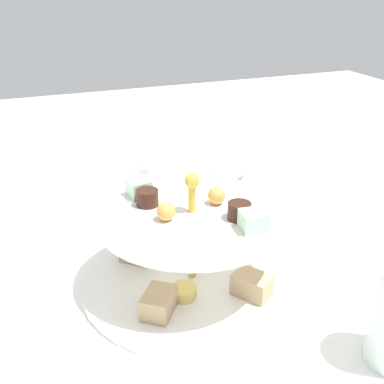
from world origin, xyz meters
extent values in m
plane|color=white|center=(0.00, 0.00, 0.00)|extent=(2.40, 2.40, 0.00)
cylinder|color=white|center=(0.00, 0.00, 0.01)|extent=(0.31, 0.31, 0.01)
cylinder|color=white|center=(0.00, 0.00, 0.11)|extent=(0.25, 0.25, 0.01)
cylinder|color=gold|center=(0.00, 0.00, 0.08)|extent=(0.01, 0.01, 0.16)
sphere|color=gold|center=(0.00, 0.00, 0.16)|extent=(0.02, 0.02, 0.02)
cube|color=tan|center=(-0.07, -0.06, 0.03)|extent=(0.06, 0.06, 0.03)
cube|color=tan|center=(0.06, -0.07, 0.03)|extent=(0.06, 0.06, 0.03)
cube|color=tan|center=(0.07, 0.06, 0.03)|extent=(0.06, 0.05, 0.03)
cube|color=tan|center=(-0.06, 0.07, 0.03)|extent=(0.05, 0.06, 0.03)
cylinder|color=#E5C660|center=(0.04, -0.03, 0.02)|extent=(0.04, 0.04, 0.01)
cylinder|color=#381E14|center=(-0.04, -0.05, 0.12)|extent=(0.03, 0.03, 0.02)
cylinder|color=#381E14|center=(0.04, 0.05, 0.12)|extent=(0.03, 0.03, 0.02)
cube|color=#B2E5BC|center=(0.07, 0.05, 0.12)|extent=(0.03, 0.03, 0.02)
cube|color=#B2E5BC|center=(-0.07, -0.05, 0.12)|extent=(0.03, 0.03, 0.02)
sphere|color=gold|center=(-0.01, 0.04, 0.12)|extent=(0.02, 0.02, 0.02)
sphere|color=gold|center=(0.01, -0.04, 0.12)|extent=(0.02, 0.02, 0.02)
cylinder|color=silver|center=(-0.27, 0.02, 0.04)|extent=(0.06, 0.06, 0.08)
cylinder|color=white|center=(-0.23, 0.16, 0.00)|extent=(0.09, 0.09, 0.01)
cylinder|color=white|center=(-0.23, 0.16, 0.03)|extent=(0.06, 0.06, 0.04)
cylinder|color=#4772B2|center=(-0.23, 0.16, 0.05)|extent=(0.06, 0.06, 0.01)
cube|color=silver|center=(-0.05, 0.32, 0.00)|extent=(0.17, 0.03, 0.00)
camera|label=1|loc=(0.51, -0.20, 0.40)|focal=44.42mm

